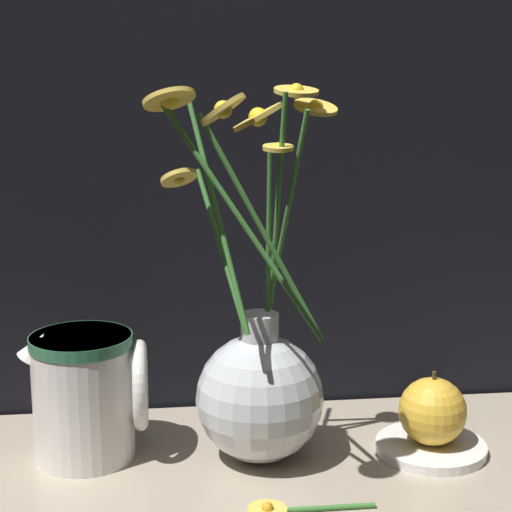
{
  "coord_description": "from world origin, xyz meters",
  "views": [
    {
      "loc": [
        -0.09,
        -0.79,
        0.4
      ],
      "look_at": [
        0.0,
        0.0,
        0.22
      ],
      "focal_mm": 60.0,
      "sensor_mm": 36.0,
      "label": 1
    }
  ],
  "objects": [
    {
      "name": "saucer_plate",
      "position": [
        0.18,
        -0.0,
        0.02
      ],
      "size": [
        0.11,
        0.11,
        0.01
      ],
      "color": "white",
      "rests_on": "shelf"
    },
    {
      "name": "loose_daisy",
      "position": [
        0.01,
        -0.1,
        0.02
      ],
      "size": [
        0.12,
        0.04,
        0.01
      ],
      "color": "#3D7A33",
      "rests_on": "shelf"
    },
    {
      "name": "shelf",
      "position": [
        0.0,
        0.0,
        0.01
      ],
      "size": [
        0.83,
        0.3,
        0.01
      ],
      "color": "tan",
      "rests_on": "ground_plane"
    },
    {
      "name": "ground_plane",
      "position": [
        0.0,
        0.0,
        0.0
      ],
      "size": [
        6.0,
        6.0,
        0.0
      ],
      "primitive_type": "plane",
      "color": "black"
    },
    {
      "name": "vase_with_flowers",
      "position": [
        0.01,
        0.01,
        0.09
      ],
      "size": [
        0.2,
        0.22,
        0.37
      ],
      "color": "silver",
      "rests_on": "shelf"
    },
    {
      "name": "orange_fruit",
      "position": [
        0.18,
        -0.0,
        0.06
      ],
      "size": [
        0.07,
        0.07,
        0.08
      ],
      "color": "gold",
      "rests_on": "saucer_plate"
    },
    {
      "name": "ceramic_pitcher",
      "position": [
        -0.17,
        0.03,
        0.08
      ],
      "size": [
        0.13,
        0.1,
        0.14
      ],
      "color": "white",
      "rests_on": "shelf"
    }
  ]
}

